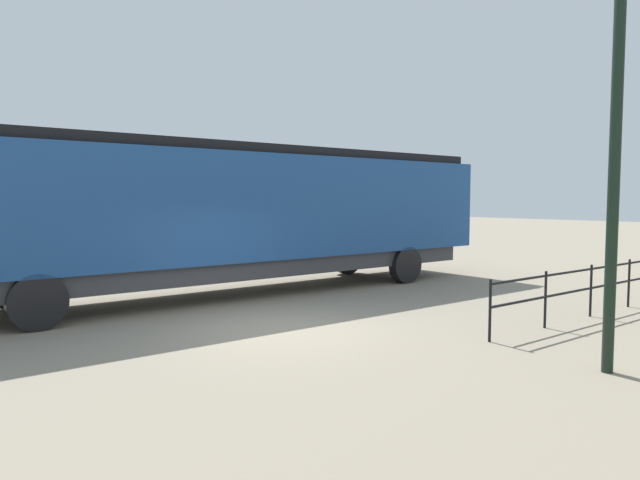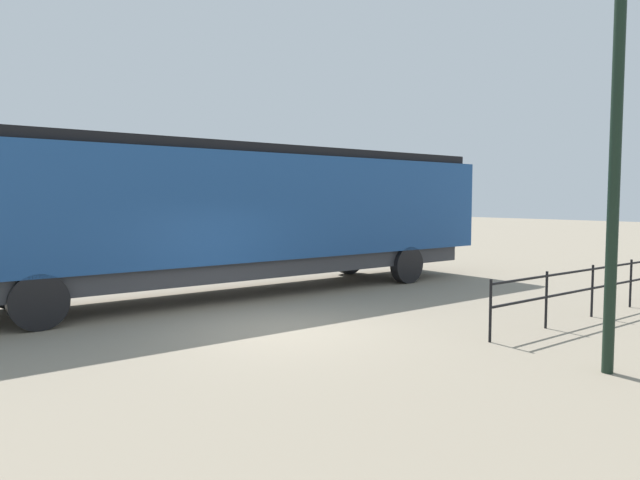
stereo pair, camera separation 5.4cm
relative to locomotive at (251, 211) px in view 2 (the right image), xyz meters
The scene contains 4 objects.
ground_plane 4.97m from the locomotive, 24.46° to the right, with size 120.00×120.00×0.00m, color gray.
locomotive is the anchor object (origin of this frame).
lamp_post 9.70m from the locomotive, ahead, with size 0.59×0.59×6.60m.
platform_fence 8.40m from the locomotive, 29.67° to the left, with size 0.05×7.15×1.12m.
Camera 2 is at (9.13, -6.00, 2.51)m, focal length 32.11 mm.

